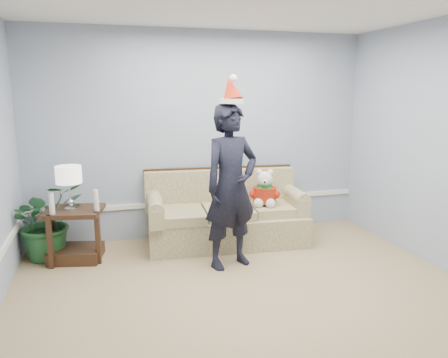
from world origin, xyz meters
TOP-DOWN VIEW (x-y plane):
  - room_shell at (0.00, 0.00)m, footprint 4.54×5.04m
  - wainscot_trim at (-1.18, 1.18)m, footprint 4.49×4.99m
  - sofa at (0.21, 2.08)m, footprint 2.06×1.01m
  - side_table at (-1.63, 1.97)m, footprint 0.72×0.65m
  - table_lamp at (-1.65, 1.94)m, footprint 0.28×0.28m
  - candle_pair at (-1.61, 1.82)m, footprint 0.53×0.06m
  - houseplant at (-1.94, 2.12)m, footprint 1.05×1.00m
  - man at (0.05, 1.32)m, footprint 0.76×0.61m
  - santa_hat at (0.05, 1.34)m, footprint 0.34×0.37m
  - teddy_bear at (0.69, 1.94)m, footprint 0.37×0.37m

SIDE VIEW (x-z plane):
  - side_table at x=-1.63m, z-range -0.07..0.54m
  - sofa at x=0.21m, z-range -0.14..0.80m
  - houseplant at x=-1.94m, z-range 0.00..0.90m
  - wainscot_trim at x=-1.18m, z-range 0.42..0.48m
  - teddy_bear at x=0.69m, z-range 0.42..0.90m
  - candle_pair at x=-1.61m, z-range 0.60..0.84m
  - man at x=0.05m, z-range 0.00..1.81m
  - table_lamp at x=-1.65m, z-range 0.74..1.24m
  - room_shell at x=0.00m, z-range -0.02..2.72m
  - santa_hat at x=0.05m, z-range 1.77..2.08m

